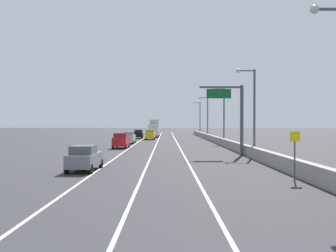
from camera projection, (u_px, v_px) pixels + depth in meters
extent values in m
plane|color=#2D2D30|center=(168.00, 140.00, 69.10)|extent=(320.00, 320.00, 0.00)
cube|color=silver|center=(137.00, 143.00, 60.07)|extent=(0.16, 130.00, 0.00)
cube|color=silver|center=(157.00, 143.00, 60.09)|extent=(0.16, 130.00, 0.00)
cube|color=silver|center=(177.00, 143.00, 60.11)|extent=(0.16, 130.00, 0.00)
cube|color=gray|center=(233.00, 146.00, 45.14)|extent=(0.60, 120.00, 1.10)
cylinder|color=#47474C|center=(242.00, 121.00, 37.10)|extent=(0.36, 0.36, 7.50)
cube|color=#47474C|center=(221.00, 87.00, 37.05)|extent=(4.50, 0.20, 0.20)
cube|color=#0C5923|center=(219.00, 94.00, 36.93)|extent=(2.60, 0.10, 1.00)
cylinder|color=#4C4C51|center=(295.00, 161.00, 21.04)|extent=(0.10, 0.10, 2.40)
cube|color=yellow|center=(295.00, 136.00, 20.99)|extent=(0.60, 0.04, 0.60)
cube|color=#4C4C51|center=(333.00, 9.00, 17.16)|extent=(1.80, 0.12, 0.12)
sphere|color=beige|center=(315.00, 9.00, 17.15)|extent=(0.44, 0.44, 0.44)
cylinder|color=#4C4C51|center=(254.00, 112.00, 37.59)|extent=(0.24, 0.24, 9.28)
cube|color=#4C4C51|center=(246.00, 71.00, 37.54)|extent=(1.80, 0.12, 0.12)
sphere|color=beige|center=(238.00, 71.00, 37.53)|extent=(0.44, 0.44, 0.44)
cylinder|color=#4C4C51|center=(224.00, 116.00, 57.97)|extent=(0.24, 0.24, 9.28)
cube|color=#4C4C51|center=(219.00, 89.00, 57.92)|extent=(1.80, 0.12, 0.12)
sphere|color=beige|center=(213.00, 89.00, 57.92)|extent=(0.44, 0.44, 0.44)
cylinder|color=#4C4C51|center=(208.00, 118.00, 78.35)|extent=(0.24, 0.24, 9.28)
cube|color=#4C4C51|center=(204.00, 98.00, 78.30)|extent=(1.80, 0.12, 0.12)
sphere|color=beige|center=(200.00, 98.00, 78.30)|extent=(0.44, 0.44, 0.44)
cylinder|color=#4C4C51|center=(200.00, 119.00, 98.73)|extent=(0.24, 0.24, 9.28)
cube|color=#4C4C51|center=(197.00, 103.00, 98.68)|extent=(1.80, 0.12, 0.12)
sphere|color=beige|center=(194.00, 103.00, 98.68)|extent=(0.44, 0.44, 0.44)
cube|color=gold|center=(150.00, 135.00, 71.82)|extent=(1.85, 4.65, 1.17)
cube|color=olive|center=(150.00, 131.00, 71.35)|extent=(1.59, 2.10, 0.60)
cylinder|color=black|center=(147.00, 138.00, 73.70)|extent=(0.23, 0.68, 0.68)
cylinder|color=black|center=(155.00, 138.00, 73.69)|extent=(0.23, 0.68, 0.68)
cylinder|color=black|center=(146.00, 138.00, 69.98)|extent=(0.23, 0.68, 0.68)
cylinder|color=black|center=(154.00, 138.00, 69.96)|extent=(0.23, 0.68, 0.68)
cube|color=white|center=(156.00, 132.00, 95.60)|extent=(1.92, 4.75, 1.14)
cube|color=#96969E|center=(155.00, 129.00, 95.12)|extent=(1.64, 2.16, 0.60)
cylinder|color=black|center=(153.00, 134.00, 97.53)|extent=(0.24, 0.69, 0.68)
cylinder|color=black|center=(159.00, 134.00, 97.49)|extent=(0.24, 0.69, 0.68)
cylinder|color=black|center=(152.00, 134.00, 93.73)|extent=(0.24, 0.69, 0.68)
cylinder|color=black|center=(158.00, 134.00, 93.69)|extent=(0.24, 0.69, 0.68)
cube|color=black|center=(139.00, 135.00, 76.66)|extent=(1.99, 4.73, 1.01)
cube|color=black|center=(138.00, 131.00, 76.19)|extent=(1.70, 2.15, 0.60)
cylinder|color=black|center=(135.00, 137.00, 78.53)|extent=(0.24, 0.69, 0.68)
cylinder|color=black|center=(143.00, 137.00, 78.59)|extent=(0.24, 0.69, 0.68)
cylinder|color=black|center=(134.00, 137.00, 74.75)|extent=(0.24, 0.69, 0.68)
cylinder|color=black|center=(142.00, 137.00, 74.81)|extent=(0.24, 0.69, 0.68)
cube|color=#B7B7BC|center=(129.00, 138.00, 58.14)|extent=(1.95, 4.12, 1.09)
cube|color=gray|center=(129.00, 133.00, 57.73)|extent=(1.68, 1.87, 0.60)
cylinder|color=black|center=(125.00, 141.00, 59.75)|extent=(0.23, 0.68, 0.68)
cylinder|color=black|center=(135.00, 141.00, 59.72)|extent=(0.23, 0.68, 0.68)
cylinder|color=black|center=(122.00, 142.00, 56.57)|extent=(0.23, 0.68, 0.68)
cylinder|color=black|center=(133.00, 142.00, 56.55)|extent=(0.23, 0.68, 0.68)
cube|color=red|center=(121.00, 141.00, 47.91)|extent=(2.03, 4.07, 1.16)
cube|color=maroon|center=(121.00, 135.00, 47.50)|extent=(1.73, 1.86, 0.60)
cylinder|color=black|center=(117.00, 145.00, 49.50)|extent=(0.24, 0.69, 0.68)
cylinder|color=black|center=(129.00, 145.00, 49.44)|extent=(0.24, 0.69, 0.68)
cylinder|color=black|center=(113.00, 146.00, 46.39)|extent=(0.24, 0.69, 0.68)
cylinder|color=black|center=(126.00, 147.00, 46.34)|extent=(0.24, 0.69, 0.68)
cube|color=slate|center=(85.00, 160.00, 25.59)|extent=(1.95, 4.24, 0.93)
cube|color=#4D505A|center=(83.00, 150.00, 25.16)|extent=(1.66, 1.93, 0.60)
cylinder|color=black|center=(80.00, 163.00, 27.26)|extent=(0.24, 0.69, 0.68)
cylinder|color=black|center=(101.00, 163.00, 27.22)|extent=(0.24, 0.69, 0.68)
cylinder|color=black|center=(67.00, 169.00, 23.97)|extent=(0.24, 0.69, 0.68)
cylinder|color=black|center=(91.00, 169.00, 23.93)|extent=(0.24, 0.69, 0.68)
cube|color=silver|center=(154.00, 130.00, 84.88)|extent=(2.40, 7.64, 2.64)
cube|color=gray|center=(154.00, 122.00, 86.54)|extent=(2.11, 1.68, 1.10)
cylinder|color=black|center=(150.00, 134.00, 88.01)|extent=(0.22, 1.00, 1.00)
cylinder|color=black|center=(159.00, 134.00, 88.02)|extent=(0.22, 1.00, 1.00)
cylinder|color=black|center=(149.00, 135.00, 81.77)|extent=(0.22, 1.00, 1.00)
cylinder|color=black|center=(158.00, 135.00, 81.78)|extent=(0.22, 1.00, 1.00)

